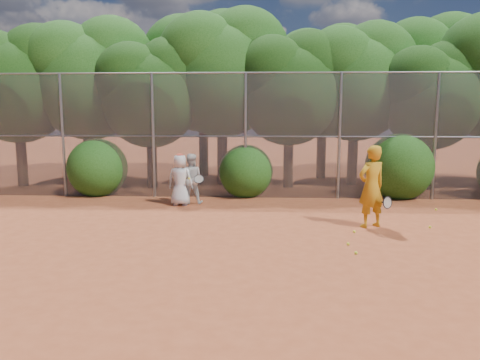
{
  "coord_description": "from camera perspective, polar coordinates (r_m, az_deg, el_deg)",
  "views": [
    {
      "loc": [
        -0.42,
        -9.05,
        2.83
      ],
      "look_at": [
        -1.0,
        2.5,
        1.1
      ],
      "focal_mm": 35.0,
      "sensor_mm": 36.0,
      "label": 1
    }
  ],
  "objects": [
    {
      "name": "ground",
      "position": [
        9.5,
        5.34,
        -8.87
      ],
      "size": [
        80.0,
        80.0,
        0.0
      ],
      "primitive_type": "plane",
      "color": "#9C4423",
      "rests_on": "ground"
    },
    {
      "name": "fence_back",
      "position": [
        15.08,
        4.03,
        5.53
      ],
      "size": [
        20.05,
        0.09,
        4.03
      ],
      "color": "gray",
      "rests_on": "ground"
    },
    {
      "name": "tree_0",
      "position": [
        19.36,
        -25.41,
        10.96
      ],
      "size": [
        4.38,
        3.81,
        6.0
      ],
      "color": "black",
      "rests_on": "ground"
    },
    {
      "name": "tree_1",
      "position": [
        18.81,
        -17.83,
        12.17
      ],
      "size": [
        4.64,
        4.03,
        6.35
      ],
      "color": "black",
      "rests_on": "ground"
    },
    {
      "name": "tree_2",
      "position": [
        17.38,
        -10.73,
        10.85
      ],
      "size": [
        3.99,
        3.47,
        5.47
      ],
      "color": "black",
      "rests_on": "ground"
    },
    {
      "name": "tree_3",
      "position": [
        18.03,
        -2.02,
        13.48
      ],
      "size": [
        4.89,
        4.26,
        6.7
      ],
      "color": "black",
      "rests_on": "ground"
    },
    {
      "name": "tree_4",
      "position": [
        17.34,
        6.21,
        11.52
      ],
      "size": [
        4.19,
        3.64,
        5.73
      ],
      "color": "black",
      "rests_on": "ground"
    },
    {
      "name": "tree_5",
      "position": [
        18.47,
        14.04,
        12.04
      ],
      "size": [
        4.51,
        3.92,
        6.17
      ],
      "color": "black",
      "rests_on": "ground"
    },
    {
      "name": "tree_6",
      "position": [
        18.11,
        22.46,
        9.89
      ],
      "size": [
        3.86,
        3.36,
        5.29
      ],
      "color": "black",
      "rests_on": "ground"
    },
    {
      "name": "tree_9",
      "position": [
        21.32,
        -18.2,
        12.15
      ],
      "size": [
        4.83,
        4.2,
        6.62
      ],
      "color": "black",
      "rests_on": "ground"
    },
    {
      "name": "tree_10",
      "position": [
        20.34,
        -4.36,
        13.55
      ],
      "size": [
        5.15,
        4.48,
        7.06
      ],
      "color": "black",
      "rests_on": "ground"
    },
    {
      "name": "tree_11",
      "position": [
        19.9,
        10.26,
        12.22
      ],
      "size": [
        4.64,
        4.03,
        6.35
      ],
      "color": "black",
      "rests_on": "ground"
    },
    {
      "name": "tree_12",
      "position": [
        21.53,
        22.33,
        12.36
      ],
      "size": [
        5.02,
        4.37,
        6.88
      ],
      "color": "black",
      "rests_on": "ground"
    },
    {
      "name": "bush_0",
      "position": [
        16.44,
        -17.0,
        1.74
      ],
      "size": [
        2.0,
        2.0,
        2.0
      ],
      "primitive_type": "sphere",
      "color": "#1B4812",
      "rests_on": "ground"
    },
    {
      "name": "bush_1",
      "position": [
        15.49,
        0.7,
        1.35
      ],
      "size": [
        1.8,
        1.8,
        1.8
      ],
      "primitive_type": "sphere",
      "color": "#1B4812",
      "rests_on": "ground"
    },
    {
      "name": "bush_2",
      "position": [
        16.07,
        18.83,
        1.87
      ],
      "size": [
        2.2,
        2.2,
        2.2
      ],
      "primitive_type": "sphere",
      "color": "#1B4812",
      "rests_on": "ground"
    },
    {
      "name": "player_yellow",
      "position": [
        11.74,
        15.73,
        -0.78
      ],
      "size": [
        0.93,
        0.75,
        2.0
      ],
      "rotation": [
        0.0,
        0.0,
        3.6
      ],
      "color": "#C58A17",
      "rests_on": "ground"
    },
    {
      "name": "player_teen",
      "position": [
        14.05,
        -7.3,
        0.04
      ],
      "size": [
        0.81,
        0.58,
        1.57
      ],
      "rotation": [
        0.0,
        0.0,
        3.02
      ],
      "color": "silver",
      "rests_on": "ground"
    },
    {
      "name": "player_white",
      "position": [
        14.32,
        -6.05,
        0.16
      ],
      "size": [
        0.84,
        0.71,
        1.53
      ],
      "rotation": [
        0.0,
        0.0,
        3.21
      ],
      "color": "silver",
      "rests_on": "ground"
    },
    {
      "name": "ball_0",
      "position": [
        12.25,
        22.15,
        -5.33
      ],
      "size": [
        0.07,
        0.07,
        0.07
      ],
      "primitive_type": "sphere",
      "color": "yellow",
      "rests_on": "ground"
    },
    {
      "name": "ball_1",
      "position": [
        11.26,
        13.76,
        -6.12
      ],
      "size": [
        0.07,
        0.07,
        0.07
      ],
      "primitive_type": "sphere",
      "color": "yellow",
      "rests_on": "ground"
    },
    {
      "name": "ball_2",
      "position": [
        10.23,
        13.05,
        -7.59
      ],
      "size": [
        0.07,
        0.07,
        0.07
      ],
      "primitive_type": "sphere",
      "color": "yellow",
      "rests_on": "ground"
    },
    {
      "name": "ball_4",
      "position": [
        9.64,
        13.96,
        -8.61
      ],
      "size": [
        0.07,
        0.07,
        0.07
      ],
      "primitive_type": "sphere",
      "color": "yellow",
      "rests_on": "ground"
    },
    {
      "name": "ball_5",
      "position": [
        14.44,
        22.78,
        -3.33
      ],
      "size": [
        0.07,
        0.07,
        0.07
      ],
      "primitive_type": "sphere",
      "color": "yellow",
      "rests_on": "ground"
    }
  ]
}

